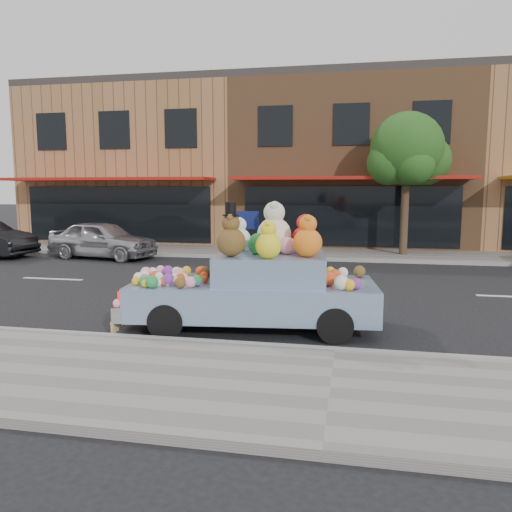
# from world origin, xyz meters

# --- Properties ---
(ground) EXTENTS (120.00, 120.00, 0.00)m
(ground) POSITION_xyz_m (0.00, 0.00, 0.00)
(ground) COLOR black
(ground) RESTS_ON ground
(near_sidewalk) EXTENTS (60.00, 3.00, 0.12)m
(near_sidewalk) POSITION_xyz_m (0.00, -6.50, 0.06)
(near_sidewalk) COLOR gray
(near_sidewalk) RESTS_ON ground
(far_sidewalk) EXTENTS (60.00, 3.00, 0.12)m
(far_sidewalk) POSITION_xyz_m (0.00, 6.50, 0.06)
(far_sidewalk) COLOR gray
(far_sidewalk) RESTS_ON ground
(near_kerb) EXTENTS (60.00, 0.12, 0.13)m
(near_kerb) POSITION_xyz_m (0.00, -5.00, 0.07)
(near_kerb) COLOR gray
(near_kerb) RESTS_ON ground
(far_kerb) EXTENTS (60.00, 0.12, 0.13)m
(far_kerb) POSITION_xyz_m (0.00, 5.00, 0.07)
(far_kerb) COLOR gray
(far_kerb) RESTS_ON ground
(storefront_left) EXTENTS (10.00, 9.80, 7.30)m
(storefront_left) POSITION_xyz_m (-10.00, 11.97, 3.64)
(storefront_left) COLOR #98653F
(storefront_left) RESTS_ON ground
(storefront_mid) EXTENTS (10.00, 9.80, 7.30)m
(storefront_mid) POSITION_xyz_m (0.00, 11.97, 3.64)
(storefront_mid) COLOR #8C5E3B
(storefront_mid) RESTS_ON ground
(street_tree) EXTENTS (3.00, 2.70, 5.22)m
(street_tree) POSITION_xyz_m (2.03, 6.55, 3.69)
(street_tree) COLOR #38281C
(street_tree) RESTS_ON ground
(car_silver) EXTENTS (4.22, 2.28, 1.36)m
(car_silver) POSITION_xyz_m (-8.68, 4.15, 0.68)
(car_silver) COLOR #A4A3A8
(car_silver) RESTS_ON ground
(art_car) EXTENTS (4.65, 2.22, 2.28)m
(art_car) POSITION_xyz_m (-1.47, -3.74, 0.82)
(art_car) COLOR black
(art_car) RESTS_ON ground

